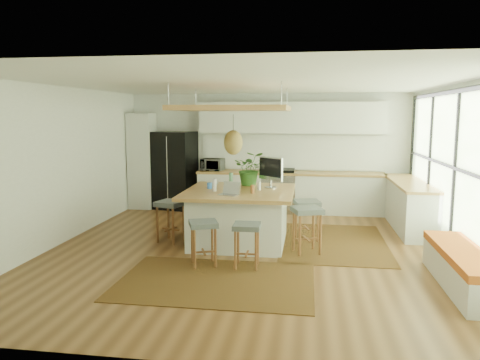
% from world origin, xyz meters
% --- Properties ---
extents(floor, '(7.00, 7.00, 0.00)m').
position_xyz_m(floor, '(0.00, 0.00, 0.00)').
color(floor, '#533117').
rests_on(floor, ground).
extents(ceiling, '(7.00, 7.00, 0.00)m').
position_xyz_m(ceiling, '(0.00, 0.00, 2.70)').
color(ceiling, white).
rests_on(ceiling, ground).
extents(wall_back, '(6.50, 0.00, 6.50)m').
position_xyz_m(wall_back, '(0.00, 3.50, 1.35)').
color(wall_back, silver).
rests_on(wall_back, ground).
extents(wall_front, '(6.50, 0.00, 6.50)m').
position_xyz_m(wall_front, '(0.00, -3.50, 1.35)').
color(wall_front, silver).
rests_on(wall_front, ground).
extents(wall_left, '(0.00, 7.00, 7.00)m').
position_xyz_m(wall_left, '(-3.25, 0.00, 1.35)').
color(wall_left, silver).
rests_on(wall_left, ground).
extents(wall_right, '(0.00, 7.00, 7.00)m').
position_xyz_m(wall_right, '(3.25, 0.00, 1.35)').
color(wall_right, silver).
rests_on(wall_right, ground).
extents(window_wall, '(0.10, 6.20, 2.60)m').
position_xyz_m(window_wall, '(3.22, 0.00, 1.40)').
color(window_wall, black).
rests_on(window_wall, wall_right).
extents(pantry, '(0.55, 0.60, 2.25)m').
position_xyz_m(pantry, '(-2.95, 3.18, 1.12)').
color(pantry, silver).
rests_on(pantry, floor).
extents(back_counter_base, '(4.20, 0.60, 0.88)m').
position_xyz_m(back_counter_base, '(0.55, 3.18, 0.44)').
color(back_counter_base, silver).
rests_on(back_counter_base, floor).
extents(back_counter_top, '(4.24, 0.64, 0.05)m').
position_xyz_m(back_counter_top, '(0.55, 3.18, 0.90)').
color(back_counter_top, olive).
rests_on(back_counter_top, back_counter_base).
extents(backsplash, '(4.20, 0.02, 0.80)m').
position_xyz_m(backsplash, '(0.55, 3.48, 1.35)').
color(backsplash, white).
rests_on(backsplash, wall_back).
extents(upper_cabinets, '(4.20, 0.34, 0.70)m').
position_xyz_m(upper_cabinets, '(0.55, 3.32, 2.15)').
color(upper_cabinets, silver).
rests_on(upper_cabinets, wall_back).
extents(range, '(0.76, 0.62, 1.00)m').
position_xyz_m(range, '(0.30, 3.18, 0.50)').
color(range, '#A5A5AA').
rests_on(range, floor).
extents(right_counter_base, '(0.60, 2.50, 0.88)m').
position_xyz_m(right_counter_base, '(2.93, 2.00, 0.44)').
color(right_counter_base, silver).
rests_on(right_counter_base, floor).
extents(right_counter_top, '(0.64, 2.54, 0.05)m').
position_xyz_m(right_counter_top, '(2.93, 2.00, 0.90)').
color(right_counter_top, olive).
rests_on(right_counter_top, right_counter_base).
extents(window_bench, '(0.52, 2.00, 0.50)m').
position_xyz_m(window_bench, '(2.95, -1.20, 0.25)').
color(window_bench, silver).
rests_on(window_bench, floor).
extents(ceiling_panel, '(1.86, 1.86, 0.80)m').
position_xyz_m(ceiling_panel, '(-0.30, 0.40, 2.05)').
color(ceiling_panel, olive).
rests_on(ceiling_panel, ceiling).
extents(rug_near, '(2.60, 1.80, 0.01)m').
position_xyz_m(rug_near, '(-0.23, -1.46, 0.01)').
color(rug_near, black).
rests_on(rug_near, floor).
extents(rug_right, '(1.80, 2.60, 0.01)m').
position_xyz_m(rug_right, '(1.42, 0.70, 0.01)').
color(rug_right, black).
rests_on(rug_right, floor).
extents(fridge, '(1.03, 0.87, 1.82)m').
position_xyz_m(fridge, '(-2.17, 3.21, 0.93)').
color(fridge, black).
rests_on(fridge, floor).
extents(island, '(1.85, 1.85, 0.93)m').
position_xyz_m(island, '(-0.20, 0.46, 0.47)').
color(island, olive).
rests_on(island, floor).
extents(stool_near_left, '(0.51, 0.51, 0.67)m').
position_xyz_m(stool_near_left, '(-0.54, -0.84, 0.35)').
color(stool_near_left, '#454C4D').
rests_on(stool_near_left, floor).
extents(stool_near_right, '(0.39, 0.39, 0.65)m').
position_xyz_m(stool_near_right, '(0.10, -0.83, 0.35)').
color(stool_near_right, '#454C4D').
rests_on(stool_near_right, floor).
extents(stool_right_front, '(0.56, 0.56, 0.75)m').
position_xyz_m(stool_right_front, '(0.96, 0.02, 0.35)').
color(stool_right_front, '#454C4D').
rests_on(stool_right_front, floor).
extents(stool_right_back, '(0.51, 0.51, 0.72)m').
position_xyz_m(stool_right_back, '(0.95, 0.80, 0.35)').
color(stool_right_back, '#454C4D').
rests_on(stool_right_back, floor).
extents(stool_left_side, '(0.54, 0.54, 0.72)m').
position_xyz_m(stool_left_side, '(-1.41, 0.35, 0.35)').
color(stool_left_side, '#454C4D').
rests_on(stool_left_side, floor).
extents(laptop, '(0.39, 0.40, 0.23)m').
position_xyz_m(laptop, '(-0.30, -0.06, 1.05)').
color(laptop, '#A5A5AA').
rests_on(laptop, island).
extents(monitor, '(0.58, 0.57, 0.56)m').
position_xyz_m(monitor, '(0.30, 0.79, 1.19)').
color(monitor, '#A5A5AA').
rests_on(monitor, island).
extents(microwave, '(0.54, 0.35, 0.34)m').
position_xyz_m(microwave, '(-1.25, 3.18, 1.10)').
color(microwave, '#A5A5AA').
rests_on(microwave, back_counter_top).
extents(island_plant, '(0.63, 0.68, 0.49)m').
position_xyz_m(island_plant, '(-0.09, 1.02, 1.17)').
color(island_plant, '#1E4C19').
rests_on(island_plant, island).
extents(island_bowl, '(0.26, 0.26, 0.05)m').
position_xyz_m(island_bowl, '(-0.77, 0.93, 0.96)').
color(island_bowl, silver).
rests_on(island_bowl, island).
extents(island_bottle_0, '(0.07, 0.07, 0.19)m').
position_xyz_m(island_bottle_0, '(-0.75, 0.56, 1.03)').
color(island_bottle_0, '#3876E1').
rests_on(island_bottle_0, island).
extents(island_bottle_1, '(0.07, 0.07, 0.19)m').
position_xyz_m(island_bottle_1, '(-0.60, 0.31, 1.03)').
color(island_bottle_1, silver).
rests_on(island_bottle_1, island).
extents(island_bottle_2, '(0.07, 0.07, 0.19)m').
position_xyz_m(island_bottle_2, '(0.05, 0.16, 1.03)').
color(island_bottle_2, brown).
rests_on(island_bottle_2, island).
extents(island_bottle_3, '(0.07, 0.07, 0.19)m').
position_xyz_m(island_bottle_3, '(0.15, 0.51, 1.03)').
color(island_bottle_3, silver).
rests_on(island_bottle_3, island).
extents(island_bottle_4, '(0.07, 0.07, 0.19)m').
position_xyz_m(island_bottle_4, '(-0.40, 0.71, 1.03)').
color(island_bottle_4, '#548C64').
rests_on(island_bottle_4, island).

